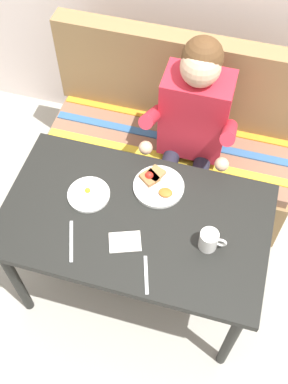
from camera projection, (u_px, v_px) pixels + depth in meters
ground_plane at (137, 283)px, 2.67m from camera, size 8.00×8.00×0.00m
table at (135, 227)px, 2.13m from camera, size 1.20×0.70×0.73m
couch at (171, 147)px, 2.81m from camera, size 1.44×0.56×1.00m
person at (192, 126)px, 2.35m from camera, size 0.45×0.61×1.21m
plate_breakfast at (157, 184)px, 2.15m from camera, size 0.24×0.24×0.05m
plate_eggs at (89, 194)px, 2.12m from camera, size 0.20×0.20×0.04m
coffee_mug at (209, 240)px, 1.94m from camera, size 0.12×0.08×0.10m
napkin at (125, 242)px, 1.99m from camera, size 0.16×0.14×0.01m
fork at (146, 275)px, 1.91m from camera, size 0.07×0.17×0.00m
knife at (71, 241)px, 1.99m from camera, size 0.08×0.19×0.00m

